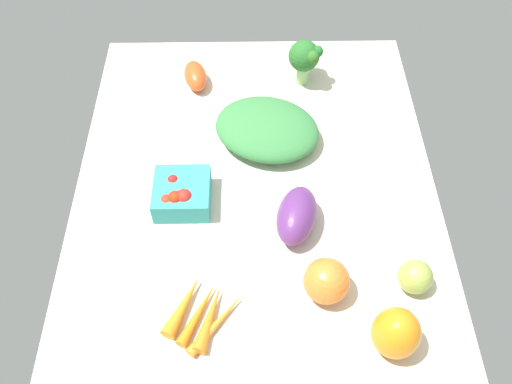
# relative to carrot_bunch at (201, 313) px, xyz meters

# --- Properties ---
(tablecloth) EXTENTS (1.04, 0.76, 0.02)m
(tablecloth) POSITION_rel_carrot_bunch_xyz_m (-0.26, 0.10, -0.02)
(tablecloth) COLOR beige
(tablecloth) RESTS_ON ground
(carrot_bunch) EXTENTS (0.16, 0.15, 0.03)m
(carrot_bunch) POSITION_rel_carrot_bunch_xyz_m (0.00, 0.00, 0.00)
(carrot_bunch) COLOR orange
(carrot_bunch) RESTS_ON tablecloth
(heirloom_tomato_green) EXTENTS (0.06, 0.06, 0.06)m
(heirloom_tomato_green) POSITION_rel_carrot_bunch_xyz_m (-0.06, 0.39, 0.02)
(heirloom_tomato_green) COLOR #92A948
(heirloom_tomato_green) RESTS_ON tablecloth
(broccoli_head) EXTENTS (0.09, 0.08, 0.12)m
(broccoli_head) POSITION_rel_carrot_bunch_xyz_m (-0.63, 0.22, 0.06)
(broccoli_head) COLOR #95C57B
(broccoli_head) RESTS_ON tablecloth
(leafy_greens_clump) EXTENTS (0.27, 0.29, 0.07)m
(leafy_greens_clump) POSITION_rel_carrot_bunch_xyz_m (-0.43, 0.13, 0.02)
(leafy_greens_clump) COLOR #377D3F
(leafy_greens_clump) RESTS_ON tablecloth
(heirloom_tomato_orange) EXTENTS (0.08, 0.08, 0.08)m
(heirloom_tomato_orange) POSITION_rel_carrot_bunch_xyz_m (-0.04, 0.22, 0.03)
(heirloom_tomato_orange) COLOR orange
(heirloom_tomato_orange) RESTS_ON tablecloth
(bell_pepper_orange) EXTENTS (0.09, 0.09, 0.10)m
(bell_pepper_orange) POSITION_rel_carrot_bunch_xyz_m (0.06, 0.33, 0.04)
(bell_pepper_orange) COLOR orange
(bell_pepper_orange) RESTS_ON tablecloth
(roma_tomato) EXTENTS (0.11, 0.07, 0.05)m
(roma_tomato) POSITION_rel_carrot_bunch_xyz_m (-0.62, -0.04, 0.01)
(roma_tomato) COLOR #DF5021
(roma_tomato) RESTS_ON tablecloth
(eggplant) EXTENTS (0.15, 0.11, 0.08)m
(eggplant) POSITION_rel_carrot_bunch_xyz_m (-0.19, 0.18, 0.03)
(eggplant) COLOR #5F2E71
(eggplant) RESTS_ON tablecloth
(berry_basket) EXTENTS (0.11, 0.11, 0.06)m
(berry_basket) POSITION_rel_carrot_bunch_xyz_m (-0.25, -0.05, 0.02)
(berry_basket) COLOR teal
(berry_basket) RESTS_ON tablecloth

